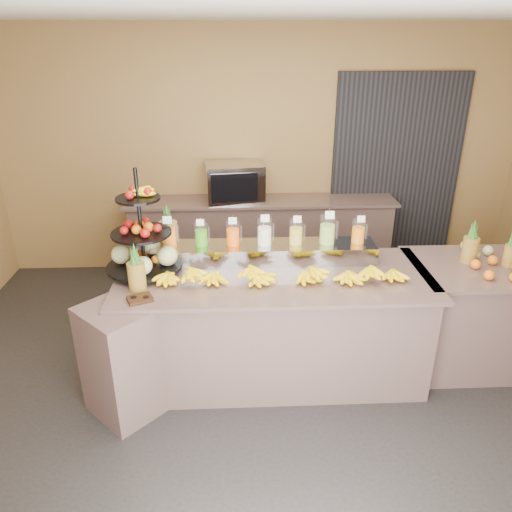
{
  "coord_description": "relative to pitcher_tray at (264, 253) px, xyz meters",
  "views": [
    {
      "loc": [
        -0.31,
        -3.23,
        2.69
      ],
      "look_at": [
        -0.15,
        0.3,
        1.1
      ],
      "focal_mm": 35.0,
      "sensor_mm": 36.0,
      "label": 1
    }
  ],
  "objects": [
    {
      "name": "fruit_stand",
      "position": [
        -0.93,
        -0.15,
        0.14
      ],
      "size": [
        0.7,
        0.7,
        0.85
      ],
      "rotation": [
        0.0,
        0.0,
        -0.17
      ],
      "color": "black",
      "rests_on": "buffet_counter"
    },
    {
      "name": "juice_pitcher_lime",
      "position": [
        0.52,
        -0.0,
        0.18
      ],
      "size": [
        0.13,
        0.13,
        0.31
      ],
      "color": "silver",
      "rests_on": "pitcher_tray"
    },
    {
      "name": "juice_pitcher_orange_a",
      "position": [
        -0.78,
        -0.0,
        0.17
      ],
      "size": [
        0.12,
        0.12,
        0.29
      ],
      "color": "silver",
      "rests_on": "pitcher_tray"
    },
    {
      "name": "right_counter",
      "position": [
        1.76,
        -0.18,
        -0.54
      ],
      "size": [
        1.08,
        0.88,
        0.93
      ],
      "color": "gray",
      "rests_on": "ground"
    },
    {
      "name": "juice_pitcher_orange_b",
      "position": [
        -0.26,
        -0.0,
        0.17
      ],
      "size": [
        0.11,
        0.12,
        0.27
      ],
      "color": "silver",
      "rests_on": "pitcher_tray"
    },
    {
      "name": "juice_pitcher_lemon",
      "position": [
        0.26,
        -0.0,
        0.17
      ],
      "size": [
        0.11,
        0.12,
        0.27
      ],
      "color": "silver",
      "rests_on": "pitcher_tray"
    },
    {
      "name": "juice_pitcher_milk",
      "position": [
        -0.0,
        -0.0,
        0.17
      ],
      "size": [
        0.12,
        0.12,
        0.29
      ],
      "color": "silver",
      "rests_on": "pitcher_tray"
    },
    {
      "name": "juice_pitcher_orange_c",
      "position": [
        0.78,
        -0.0,
        0.16
      ],
      "size": [
        0.11,
        0.11,
        0.26
      ],
      "color": "silver",
      "rests_on": "pitcher_tray"
    },
    {
      "name": "banana_heap",
      "position": [
        0.11,
        -0.36,
        -0.0
      ],
      "size": [
        1.99,
        0.18,
        0.16
      ],
      "color": "#FFEB0C",
      "rests_on": "buffet_counter"
    },
    {
      "name": "buffet_counter",
      "position": [
        -0.05,
        -0.32,
        -0.54
      ],
      "size": [
        2.75,
        1.25,
        0.93
      ],
      "color": "gray",
      "rests_on": "ground"
    },
    {
      "name": "condiment_caddy",
      "position": [
        -0.93,
        -0.64,
        -0.06
      ],
      "size": [
        0.21,
        0.19,
        0.03
      ],
      "primitive_type": "cube",
      "rotation": [
        0.0,
        0.0,
        0.41
      ],
      "color": "#321D0E",
      "rests_on": "buffet_counter"
    },
    {
      "name": "ground",
      "position": [
        0.06,
        -0.58,
        -1.01
      ],
      "size": [
        6.0,
        6.0,
        0.0
      ],
      "primitive_type": "plane",
      "color": "black",
      "rests_on": "ground"
    },
    {
      "name": "pitcher_tray",
      "position": [
        0.0,
        0.0,
        0.0
      ],
      "size": [
        1.85,
        0.3,
        0.15
      ],
      "primitive_type": "cube",
      "color": "gray",
      "rests_on": "buffet_counter"
    },
    {
      "name": "back_ledge",
      "position": [
        0.06,
        1.67,
        -0.54
      ],
      "size": [
        3.1,
        0.55,
        0.93
      ],
      "color": "gray",
      "rests_on": "ground"
    },
    {
      "name": "right_fruit_pile",
      "position": [
        1.84,
        -0.23,
        -0.01
      ],
      "size": [
        0.41,
        0.39,
        0.22
      ],
      "color": "brown",
      "rests_on": "right_counter"
    },
    {
      "name": "room_envelope",
      "position": [
        0.25,
        0.21,
        0.87
      ],
      "size": [
        6.04,
        5.02,
        2.82
      ],
      "color": "olive",
      "rests_on": "ground"
    },
    {
      "name": "oven_warmer",
      "position": [
        -0.24,
        1.67,
        0.14
      ],
      "size": [
        0.69,
        0.52,
        0.42
      ],
      "primitive_type": "cube",
      "rotation": [
        0.0,
        0.0,
        0.12
      ],
      "color": "gray",
      "rests_on": "back_ledge"
    },
    {
      "name": "pineapple_left_b",
      "position": [
        -0.81,
        0.17,
        0.1
      ],
      "size": [
        0.16,
        0.16,
        0.46
      ],
      "rotation": [
        0.0,
        0.0,
        0.42
      ],
      "color": "brown",
      "rests_on": "buffet_counter"
    },
    {
      "name": "juice_pitcher_green",
      "position": [
        -0.52,
        -0.0,
        0.16
      ],
      "size": [
        0.11,
        0.11,
        0.26
      ],
      "color": "silver",
      "rests_on": "pitcher_tray"
    },
    {
      "name": "pineapple_left_a",
      "position": [
        -0.97,
        -0.48,
        0.06
      ],
      "size": [
        0.13,
        0.13,
        0.38
      ],
      "rotation": [
        0.0,
        0.0,
        -0.16
      ],
      "color": "brown",
      "rests_on": "buffet_counter"
    }
  ]
}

